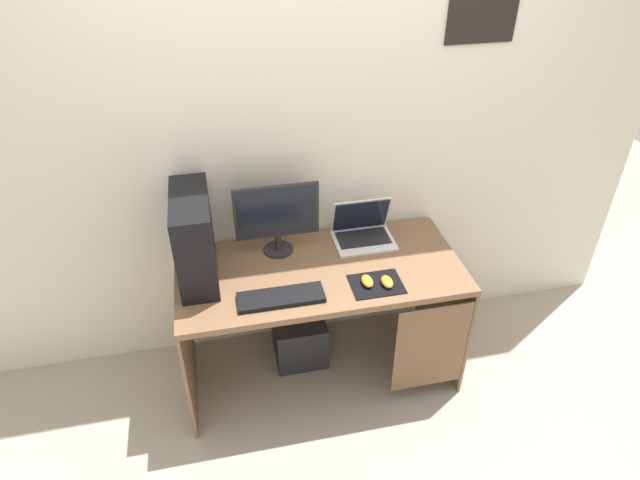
{
  "coord_description": "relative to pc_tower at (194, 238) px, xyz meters",
  "views": [
    {
      "loc": [
        -0.48,
        -2.21,
        2.5
      ],
      "look_at": [
        0.0,
        0.0,
        0.93
      ],
      "focal_mm": 30.93,
      "sensor_mm": 36.0,
      "label": 1
    }
  ],
  "objects": [
    {
      "name": "pc_tower",
      "position": [
        0.0,
        0.0,
        0.0
      ],
      "size": [
        0.18,
        0.47,
        0.45
      ],
      "primitive_type": "cube",
      "color": "black",
      "rests_on": "desk"
    },
    {
      "name": "wall_back",
      "position": [
        0.61,
        0.3,
        0.33
      ],
      "size": [
        4.0,
        0.05,
        2.6
      ],
      "color": "beige",
      "rests_on": "ground_plane"
    },
    {
      "name": "subwoofer",
      "position": [
        0.51,
        0.04,
        -0.83
      ],
      "size": [
        0.29,
        0.29,
        0.29
      ],
      "primitive_type": "cube",
      "color": "#232326",
      "rests_on": "ground_plane"
    },
    {
      "name": "mouse_left",
      "position": [
        0.81,
        -0.26,
        -0.2
      ],
      "size": [
        0.06,
        0.1,
        0.03
      ],
      "primitive_type": "ellipsoid",
      "color": "orange",
      "rests_on": "mousepad"
    },
    {
      "name": "laptop",
      "position": [
        0.9,
        0.13,
        -0.18
      ],
      "size": [
        0.33,
        0.25,
        0.24
      ],
      "color": "silver",
      "rests_on": "desk"
    },
    {
      "name": "ground_plane",
      "position": [
        0.61,
        -0.08,
        -0.97
      ],
      "size": [
        8.0,
        8.0,
        0.0
      ],
      "primitive_type": "plane",
      "color": "#9E9384"
    },
    {
      "name": "monitor",
      "position": [
        0.42,
        0.11,
        -0.01
      ],
      "size": [
        0.44,
        0.16,
        0.4
      ],
      "color": "#232326",
      "rests_on": "desk"
    },
    {
      "name": "desk",
      "position": [
        0.63,
        -0.1,
        -0.37
      ],
      "size": [
        1.48,
        0.69,
        0.75
      ],
      "color": "brown",
      "rests_on": "ground_plane"
    },
    {
      "name": "keyboard",
      "position": [
        0.38,
        -0.28,
        -0.21
      ],
      "size": [
        0.42,
        0.14,
        0.02
      ],
      "primitive_type": "cube",
      "color": "black",
      "rests_on": "desk"
    },
    {
      "name": "mouse_right",
      "position": [
        0.91,
        -0.29,
        -0.2
      ],
      "size": [
        0.06,
        0.1,
        0.03
      ],
      "primitive_type": "ellipsoid",
      "color": "orange",
      "rests_on": "mousepad"
    },
    {
      "name": "mousepad",
      "position": [
        0.86,
        -0.27,
        -0.22
      ],
      "size": [
        0.26,
        0.2,
        0.0
      ],
      "primitive_type": "cube",
      "color": "black",
      "rests_on": "desk"
    }
  ]
}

